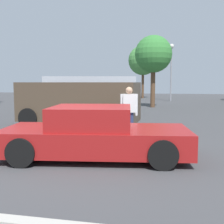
# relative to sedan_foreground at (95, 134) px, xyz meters

# --- Properties ---
(ground_plane) EXTENTS (80.00, 80.00, 0.00)m
(ground_plane) POSITION_rel_sedan_foreground_xyz_m (-0.35, 0.08, -0.57)
(ground_plane) COLOR #424244
(sedan_foreground) EXTENTS (4.61, 2.41, 1.24)m
(sedan_foreground) POSITION_rel_sedan_foreground_xyz_m (0.00, 0.00, 0.00)
(sedan_foreground) COLOR maroon
(sedan_foreground) RESTS_ON ground_plane
(dog) EXTENTS (0.49, 0.51, 0.42)m
(dog) POSITION_rel_sedan_foreground_xyz_m (-2.59, 1.84, -0.31)
(dog) COLOR beige
(dog) RESTS_ON ground_plane
(van_white) EXTENTS (5.25, 2.97, 2.14)m
(van_white) POSITION_rel_sedan_foreground_xyz_m (-2.58, 8.79, 0.58)
(van_white) COLOR #B2B7C1
(van_white) RESTS_ON ground_plane
(suv_dark) EXTENTS (4.91, 2.23, 1.82)m
(suv_dark) POSITION_rel_sedan_foreground_xyz_m (-1.85, 4.52, 0.43)
(suv_dark) COLOR #4C3D2D
(suv_dark) RESTS_ON ground_plane
(pedestrian) EXTENTS (0.56, 0.32, 1.67)m
(pedestrian) POSITION_rel_sedan_foreground_xyz_m (0.48, 2.57, 0.42)
(pedestrian) COLOR navy
(pedestrian) RESTS_ON ground_plane
(light_post_mid) EXTENTS (0.44, 0.44, 5.52)m
(light_post_mid) POSITION_rel_sedan_foreground_xyz_m (1.99, 21.48, 3.25)
(light_post_mid) COLOR gray
(light_post_mid) RESTS_ON ground_plane
(tree_back_left) EXTENTS (2.68, 2.68, 5.20)m
(tree_back_left) POSITION_rel_sedan_foreground_xyz_m (0.63, 14.18, 3.24)
(tree_back_left) COLOR brown
(tree_back_left) RESTS_ON ground_plane
(tree_back_center) EXTENTS (3.38, 3.38, 6.04)m
(tree_back_center) POSITION_rel_sedan_foreground_xyz_m (-1.16, 26.07, 3.76)
(tree_back_center) COLOR brown
(tree_back_center) RESTS_ON ground_plane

